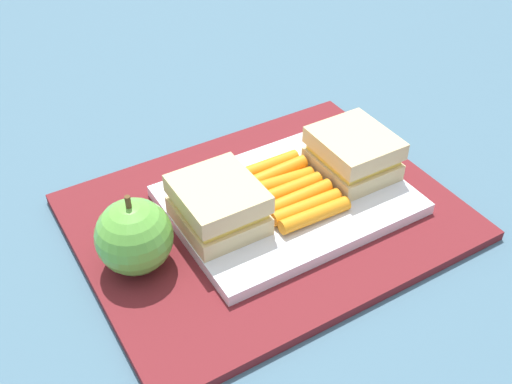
{
  "coord_description": "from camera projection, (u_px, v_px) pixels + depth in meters",
  "views": [
    {
      "loc": [
        0.24,
        0.38,
        0.41
      ],
      "look_at": [
        0.01,
        0.0,
        0.04
      ],
      "focal_mm": 42.9,
      "sensor_mm": 36.0,
      "label": 1
    }
  ],
  "objects": [
    {
      "name": "lunchbag_mat",
      "position": [
        267.0,
        217.0,
        0.61
      ],
      "size": [
        0.36,
        0.28,
        0.01
      ],
      "primitive_type": "cube",
      "color": "maroon",
      "rests_on": "ground_plane"
    },
    {
      "name": "ground_plane",
      "position": [
        267.0,
        220.0,
        0.61
      ],
      "size": [
        2.4,
        2.4,
        0.0
      ],
      "primitive_type": "plane",
      "color": "#42667A"
    },
    {
      "name": "sandwich_half_left",
      "position": [
        353.0,
        153.0,
        0.62
      ],
      "size": [
        0.07,
        0.08,
        0.04
      ],
      "color": "#DBC189",
      "rests_on": "food_tray"
    },
    {
      "name": "apple",
      "position": [
        134.0,
        237.0,
        0.53
      ],
      "size": [
        0.07,
        0.07,
        0.08
      ],
      "color": "#66B742",
      "rests_on": "lunchbag_mat"
    },
    {
      "name": "sandwich_half_right",
      "position": [
        218.0,
        205.0,
        0.56
      ],
      "size": [
        0.07,
        0.08,
        0.04
      ],
      "color": "#DBC189",
      "rests_on": "food_tray"
    },
    {
      "name": "food_tray",
      "position": [
        288.0,
        200.0,
        0.61
      ],
      "size": [
        0.23,
        0.17,
        0.01
      ],
      "primitive_type": "cube",
      "color": "white",
      "rests_on": "lunchbag_mat"
    },
    {
      "name": "carrot_sticks_bundle",
      "position": [
        289.0,
        190.0,
        0.6
      ],
      "size": [
        0.08,
        0.1,
        0.02
      ],
      "color": "orange",
      "rests_on": "food_tray"
    }
  ]
}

